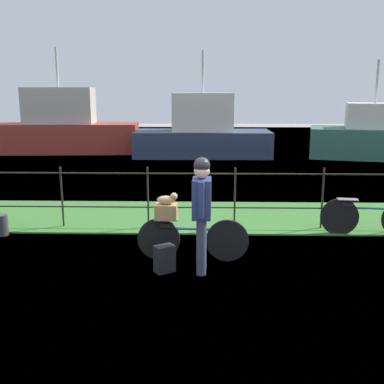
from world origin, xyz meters
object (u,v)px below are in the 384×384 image
at_px(moored_boat_far, 61,129).
at_px(backpack_on_paving, 165,259).
at_px(cyclist_person, 202,205).
at_px(moored_boat_near, 202,134).
at_px(bicycle_parked, 369,217).
at_px(moored_boat_mid, 372,137).
at_px(bicycle_main, 192,239).
at_px(wooden_crate, 166,212).
at_px(mooring_bollard, 3,225).
at_px(terrier_dog, 168,199).

bearing_deg(moored_boat_far, backpack_on_paving, -67.06).
height_order(cyclist_person, moored_boat_near, moored_boat_near).
distance_m(bicycle_parked, moored_boat_mid, 10.56).
bearing_deg(bicycle_main, wooden_crate, 177.99).
distance_m(bicycle_main, mooring_bollard, 3.65).
xyz_separation_m(bicycle_main, terrier_dog, (-0.36, 0.01, 0.62)).
relative_size(wooden_crate, terrier_dog, 1.04).
xyz_separation_m(terrier_dog, moored_boat_mid, (7.11, 11.17, -0.18)).
distance_m(terrier_dog, cyclist_person, 0.70).
relative_size(bicycle_main, mooring_bollard, 4.50).
height_order(bicycle_parked, moored_boat_near, moored_boat_near).
height_order(moored_boat_mid, moored_boat_far, moored_boat_far).
relative_size(mooring_bollard, bicycle_parked, 0.22).
bearing_deg(cyclist_person, bicycle_parked, 29.74).
xyz_separation_m(cyclist_person, backpack_on_paving, (-0.53, -0.02, -0.80)).
height_order(moored_boat_near, moored_boat_mid, moored_boat_near).
distance_m(bicycle_parked, moored_boat_near, 10.64).
bearing_deg(backpack_on_paving, bicycle_main, 16.82).
relative_size(wooden_crate, moored_boat_near, 0.06).
bearing_deg(moored_boat_mid, moored_boat_far, 174.44).
relative_size(terrier_dog, mooring_bollard, 0.83).
bearing_deg(moored_boat_mid, terrier_dog, -122.47).
xyz_separation_m(cyclist_person, moored_boat_near, (-0.01, 11.91, -0.11)).
relative_size(cyclist_person, backpack_on_paving, 4.21).
bearing_deg(moored_boat_mid, backpack_on_paving, -121.44).
relative_size(terrier_dog, backpack_on_paving, 0.79).
bearing_deg(mooring_bollard, cyclist_person, -24.02).
bearing_deg(bicycle_main, bicycle_parked, 21.76).
xyz_separation_m(moored_boat_mid, moored_boat_far, (-12.57, 1.22, 0.19)).
bearing_deg(moored_boat_mid, cyclist_person, -119.52).
relative_size(wooden_crate, bicycle_parked, 0.19).
distance_m(wooden_crate, moored_boat_far, 13.53).
relative_size(mooring_bollard, moored_boat_mid, 0.08).
relative_size(terrier_dog, moored_boat_far, 0.05).
height_order(bicycle_main, moored_boat_near, moored_boat_near).
relative_size(bicycle_main, moored_boat_mid, 0.34).
relative_size(terrier_dog, moored_boat_near, 0.06).
xyz_separation_m(wooden_crate, moored_boat_near, (0.53, 11.44, 0.11)).
bearing_deg(moored_boat_far, moored_boat_near, -9.07).
xyz_separation_m(wooden_crate, moored_boat_far, (-5.44, 12.39, 0.20)).
distance_m(bicycle_main, cyclist_person, 0.81).
bearing_deg(moored_boat_mid, bicycle_main, -121.09).
height_order(wooden_crate, moored_boat_far, moored_boat_far).
bearing_deg(wooden_crate, terrier_dog, -2.01).
relative_size(bicycle_parked, moored_boat_far, 0.27).
xyz_separation_m(mooring_bollard, moored_boat_far, (-2.37, 11.25, 0.78)).
relative_size(moored_boat_mid, moored_boat_far, 0.78).
height_order(terrier_dog, moored_boat_mid, moored_boat_mid).
bearing_deg(bicycle_main, moored_boat_near, 89.31).
relative_size(backpack_on_paving, mooring_bollard, 1.05).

